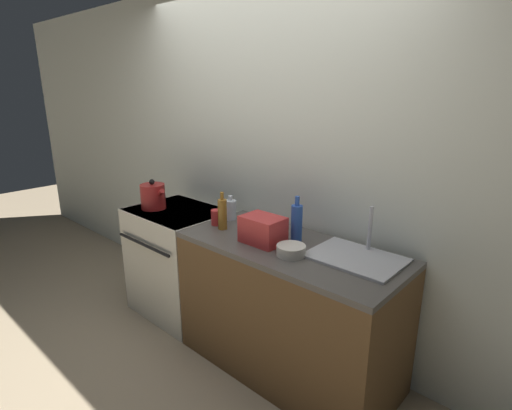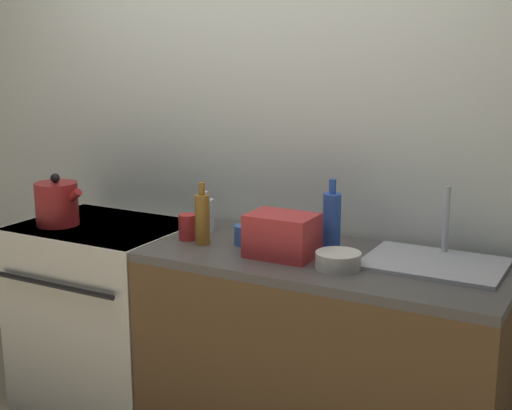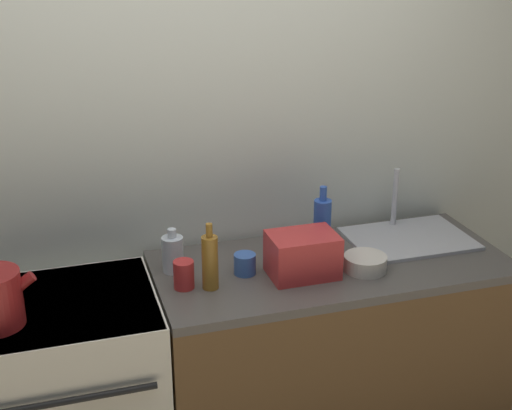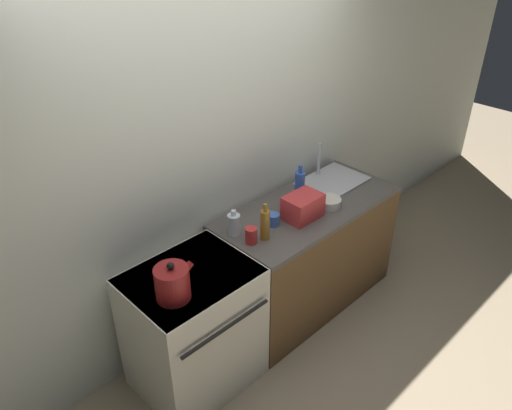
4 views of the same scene
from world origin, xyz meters
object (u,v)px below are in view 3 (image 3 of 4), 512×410
Objects in this scene: bottle_amber at (210,261)px; stove at (62,403)px; bottle_clear at (173,253)px; cup_red at (184,275)px; bottle_blue at (322,226)px; cup_blue at (245,264)px; toaster at (303,255)px; bowl at (365,263)px.

stove is at bearing 175.28° from bottle_amber.
cup_red is at bearing -85.31° from bottle_clear.
bottle_blue is 0.37m from cup_blue.
bottle_blue is (0.14, 0.16, 0.04)m from toaster.
bottle_amber reaches higher than toaster.
stove is 8.10× the size of cup_red.
cup_red is at bearing 176.27° from toaster.
cup_blue is at bearing -167.03° from bottle_blue.
bottle_blue is at bearing 11.83° from cup_red.
bottle_blue is 3.43× the size of cup_blue.
bottle_amber reaches higher than cup_blue.
toaster is (0.95, -0.05, 0.52)m from stove.
bottle_blue is (0.62, -0.02, 0.05)m from bottle_clear.
cup_blue is (-0.36, -0.08, -0.08)m from bottle_blue.
bottle_amber is (0.59, -0.05, 0.54)m from stove.
cup_red is (-0.61, -0.13, -0.07)m from bottle_blue.
cup_blue is 0.51× the size of bowl.
bottle_blue is at bearing 47.65° from toaster.
bottle_clear is (0.48, 0.13, 0.51)m from stove.
bottle_clear is at bearing 15.57° from stove.
bottle_clear is 0.15m from cup_red.
bottle_clear is 2.09× the size of cup_blue.
stove is at bearing -164.43° from bottle_clear.
bottle_amber is at bearing -59.36° from bottle_clear.
toaster is 0.22m from bottle_blue.
cup_red is at bearing -169.79° from cup_blue.
bowl is at bearing -13.59° from cup_blue.
toaster reaches higher than cup_blue.
toaster is 0.88× the size of bottle_blue.
bottle_clear is at bearing 158.36° from cup_blue.
bowl is (0.73, -0.22, -0.04)m from bottle_clear.
bottle_amber is at bearing -17.97° from cup_red.
bowl reaches higher than stove.
stove is 0.88m from cup_blue.
cup_red reaches higher than cup_blue.
toaster is 0.37m from bottle_amber.
bottle_amber is 0.54m from bottle_blue.
toaster is at bearing 171.78° from bowl.
bowl is at bearing -3.31° from bottle_amber.
cup_blue is 0.26m from cup_red.
bottle_blue is at bearing -2.14° from bottle_clear.
bottle_blue reaches higher than bowl.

